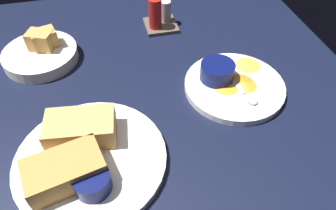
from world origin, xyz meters
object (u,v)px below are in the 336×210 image
spoon_by_dark_ramekin (92,161)px  spoon_by_gravy_ramekin (248,96)px  sandwich_half_near (81,128)px  plate_chips_companion (234,86)px  plate_sandwich_main (91,160)px  ramekin_dark_sauce (92,181)px  sandwich_half_far (65,171)px  ramekin_light_gravy (217,71)px  condiment_caddy (159,17)px  bread_basket_rear (41,53)px

spoon_by_dark_ramekin → spoon_by_gravy_ramekin: (34.47, 9.00, 0.00)cm
sandwich_half_near → plate_chips_companion: sandwich_half_near is taller
plate_sandwich_main → spoon_by_dark_ramekin: size_ratio=2.87×
plate_sandwich_main → ramekin_dark_sauce: bearing=-87.9°
plate_sandwich_main → sandwich_half_far: 6.26cm
ramekin_light_gravy → condiment_caddy: (-7.86, 26.40, -0.33)cm
sandwich_half_far → ramekin_dark_sauce: size_ratio=2.27×
sandwich_half_near → ramekin_dark_sauce: bearing=-83.8°
sandwich_half_far → ramekin_light_gravy: sandwich_half_far is taller
sandwich_half_far → ramekin_dark_sauce: 5.16cm
sandwich_half_near → sandwich_half_far: 9.31cm
spoon_by_gravy_ramekin → condiment_caddy: bearing=110.0°
bread_basket_rear → condiment_caddy: 33.22cm
ramekin_dark_sauce → bread_basket_rear: (-10.26, 40.62, -1.32)cm
bread_basket_rear → condiment_caddy: size_ratio=1.94×
ramekin_dark_sauce → spoon_by_gravy_ramekin: size_ratio=0.64×
plate_sandwich_main → plate_chips_companion: size_ratio=1.23×
sandwich_half_near → condiment_caddy: (23.30, 36.66, -0.59)cm
sandwich_half_far → spoon_by_gravy_ramekin: (38.74, 11.43, -2.04)cm
spoon_by_dark_ramekin → plate_chips_companion: (33.36, 13.77, -1.16)cm
ramekin_light_gravy → spoon_by_gravy_ramekin: 9.07cm
sandwich_half_far → spoon_by_gravy_ramekin: sandwich_half_far is taller
bread_basket_rear → spoon_by_gravy_ramekin: bearing=-30.5°
plate_chips_companion → ramekin_light_gravy: size_ratio=2.92×
sandwich_half_near → ramekin_light_gravy: size_ratio=1.78×
sandwich_half_near → condiment_caddy: condiment_caddy is taller
plate_sandwich_main → spoon_by_gravy_ramekin: spoon_by_gravy_ramekin is taller
sandwich_half_far → plate_chips_companion: bearing=23.3°
ramekin_light_gravy → bread_basket_rear: (-40.15, 18.72, -1.54)cm
condiment_caddy → ramekin_dark_sauce: bearing=-114.5°
sandwich_half_near → spoon_by_dark_ramekin: (1.25, -6.38, -2.04)cm
sandwich_half_far → spoon_by_dark_ramekin: (4.27, 2.42, -2.04)cm
plate_sandwich_main → ramekin_light_gravy: ramekin_light_gravy is taller
bread_basket_rear → ramekin_dark_sauce: bearing=-75.8°
ramekin_dark_sauce → spoon_by_dark_ramekin: ramekin_dark_sauce is taller
spoon_by_dark_ramekin → spoon_by_gravy_ramekin: size_ratio=0.99×
bread_basket_rear → condiment_caddy: (32.30, 7.68, 1.21)cm
spoon_by_dark_ramekin → bread_basket_rear: bearing=106.2°
sandwich_half_near → spoon_by_gravy_ramekin: (35.72, 2.62, -2.04)cm
sandwich_half_near → spoon_by_dark_ramekin: 6.82cm
sandwich_half_far → bread_basket_rear: 38.30cm
ramekin_dark_sauce → spoon_by_dark_ramekin: bearing=90.2°
ramekin_dark_sauce → ramekin_light_gravy: bearing=36.2°
sandwich_half_near → bread_basket_rear: (-9.00, 28.98, -1.80)cm
sandwich_half_near → ramekin_dark_sauce: 11.72cm
plate_sandwich_main → ramekin_dark_sauce: 6.92cm
spoon_by_dark_ramekin → bread_basket_rear: 36.82cm
ramekin_dark_sauce → bread_basket_rear: bread_basket_rear is taller
sandwich_half_near → ramekin_dark_sauce: sandwich_half_near is taller
ramekin_dark_sauce → sandwich_half_far: bearing=146.6°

